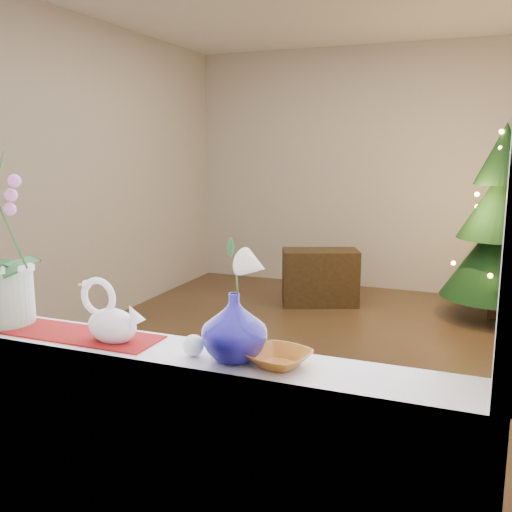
{
  "coord_description": "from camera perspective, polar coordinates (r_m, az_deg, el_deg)",
  "views": [
    {
      "loc": [
        1.0,
        -3.98,
        1.59
      ],
      "look_at": [
        -0.03,
        -1.4,
        1.07
      ],
      "focal_mm": 40.0,
      "sensor_mm": 36.0,
      "label": 1
    }
  ],
  "objects": [
    {
      "name": "ground",
      "position": [
        4.4,
        7.28,
        -10.55
      ],
      "size": [
        5.0,
        5.0,
        0.0
      ],
      "primitive_type": "plane",
      "color": "#3C2818",
      "rests_on": "ground"
    },
    {
      "name": "wall_back",
      "position": [
        6.56,
        13.13,
        8.37
      ],
      "size": [
        4.5,
        0.1,
        2.7
      ],
      "primitive_type": "cube",
      "color": "#BEB4A6",
      "rests_on": "ground"
    },
    {
      "name": "wall_front",
      "position": [
        1.8,
        -12.13,
        2.74
      ],
      "size": [
        4.5,
        0.1,
        2.7
      ],
      "primitive_type": "cube",
      "color": "#BEB4A6",
      "rests_on": "ground"
    },
    {
      "name": "wall_left",
      "position": [
        5.14,
        -17.6,
        7.56
      ],
      "size": [
        0.1,
        5.0,
        2.7
      ],
      "primitive_type": "cube",
      "color": "#BEB4A6",
      "rests_on": "ground"
    },
    {
      "name": "window_apron",
      "position": [
        2.15,
        -10.47,
        -21.84
      ],
      "size": [
        2.2,
        0.08,
        0.88
      ],
      "primitive_type": "cube",
      "color": "white",
      "rests_on": "ground"
    },
    {
      "name": "windowsill",
      "position": [
        2.02,
        -9.54,
        -9.51
      ],
      "size": [
        2.2,
        0.26,
        0.04
      ],
      "primitive_type": "cube",
      "color": "white",
      "rests_on": "window_apron"
    },
    {
      "name": "window_frame",
      "position": [
        1.81,
        -12.03,
        13.89
      ],
      "size": [
        2.22,
        0.06,
        1.6
      ],
      "primitive_type": null,
      "color": "white",
      "rests_on": "windowsill"
    },
    {
      "name": "runner",
      "position": [
        2.22,
        -18.05,
        -7.35
      ],
      "size": [
        0.7,
        0.2,
        0.01
      ],
      "primitive_type": "cube",
      "color": "maroon",
      "rests_on": "windowsill"
    },
    {
      "name": "swan",
      "position": [
        2.06,
        -14.24,
        -5.5
      ],
      "size": [
        0.28,
        0.2,
        0.22
      ],
      "primitive_type": null,
      "rotation": [
        0.0,
        0.0,
        -0.37
      ],
      "color": "white",
      "rests_on": "windowsill"
    },
    {
      "name": "blue_vase",
      "position": [
        1.84,
        -2.19,
        -6.58
      ],
      "size": [
        0.29,
        0.29,
        0.25
      ],
      "primitive_type": "imported",
      "rotation": [
        0.0,
        0.0,
        -0.21
      ],
      "color": "navy",
      "rests_on": "windowsill"
    },
    {
      "name": "lily",
      "position": [
        1.78,
        -2.24,
        0.26
      ],
      "size": [
        0.14,
        0.08,
        0.19
      ],
      "primitive_type": null,
      "color": "silver",
      "rests_on": "blue_vase"
    },
    {
      "name": "paperweight",
      "position": [
        1.9,
        -6.28,
        -8.88
      ],
      "size": [
        0.09,
        0.09,
        0.07
      ],
      "primitive_type": "sphere",
      "rotation": [
        0.0,
        0.0,
        -0.3
      ],
      "color": "white",
      "rests_on": "windowsill"
    },
    {
      "name": "amber_dish",
      "position": [
        1.82,
        2.29,
        -10.3
      ],
      "size": [
        0.2,
        0.2,
        0.04
      ],
      "primitive_type": "imported",
      "rotation": [
        0.0,
        0.0,
        -0.24
      ],
      "color": "#9E5716",
      "rests_on": "windowsill"
    },
    {
      "name": "xmas_tree",
      "position": [
        5.72,
        23.18,
        3.04
      ],
      "size": [
        1.27,
        1.27,
        1.82
      ],
      "primitive_type": null,
      "rotation": [
        0.0,
        0.0,
        -0.34
      ],
      "color": "black",
      "rests_on": "ground"
    },
    {
      "name": "side_table",
      "position": [
        5.89,
        6.43,
        -2.13
      ],
      "size": [
        0.85,
        0.64,
        0.57
      ],
      "primitive_type": "cube",
      "rotation": [
        0.0,
        0.0,
        0.39
      ],
      "color": "black",
      "rests_on": "ground"
    }
  ]
}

